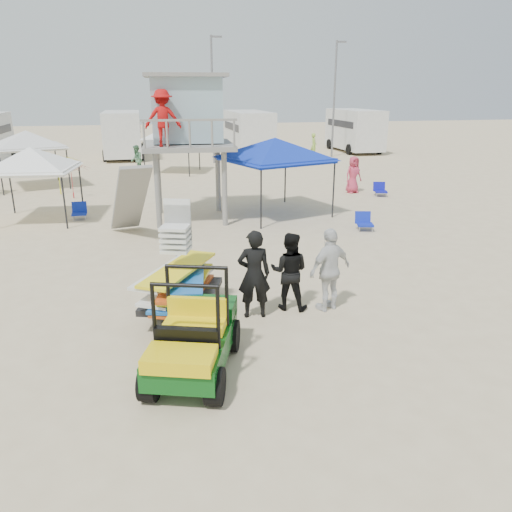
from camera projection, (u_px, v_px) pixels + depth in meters
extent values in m
plane|color=beige|center=(266.00, 390.00, 8.15)|extent=(140.00, 140.00, 0.00)
cube|color=#0B4913|center=(194.00, 346.00, 8.50)|extent=(1.86, 2.60, 0.41)
cube|color=yellow|center=(193.00, 332.00, 8.42)|extent=(1.23, 0.97, 0.23)
cylinder|color=black|center=(166.00, 388.00, 7.67)|extent=(0.44, 0.66, 0.60)
cube|color=black|center=(182.00, 295.00, 10.63)|extent=(1.95, 2.35, 0.13)
cylinder|color=black|center=(155.00, 308.00, 10.59)|extent=(0.37, 0.57, 0.53)
imported|color=black|center=(254.00, 274.00, 10.52)|extent=(0.75, 0.53, 1.93)
imported|color=black|center=(289.00, 271.00, 10.96)|extent=(1.05, 0.96, 1.75)
imported|color=silver|center=(330.00, 270.00, 10.89)|extent=(1.19, 0.82, 1.87)
cylinder|color=gray|center=(159.00, 191.00, 17.32)|extent=(0.19, 0.19, 2.67)
cube|color=gray|center=(188.00, 146.00, 18.20)|extent=(3.35, 3.35, 0.17)
cube|color=#90ADB9|center=(186.00, 110.00, 18.10)|extent=(2.55, 2.25, 2.24)
imported|color=#B20F0F|center=(164.00, 118.00, 16.71)|extent=(1.21, 0.69, 1.87)
cylinder|color=black|center=(242.00, 196.00, 17.62)|extent=(0.06, 0.06, 2.22)
pyramid|color=#102DB2|center=(275.00, 138.00, 18.88)|extent=(4.32, 4.32, 0.80)
cube|color=#102DB2|center=(275.00, 159.00, 19.13)|extent=(4.32, 4.32, 0.18)
pyramid|color=white|center=(29.00, 147.00, 17.97)|extent=(3.12, 3.12, 0.80)
cube|color=white|center=(33.00, 169.00, 18.22)|extent=(3.12, 3.12, 0.18)
pyramid|color=silver|center=(25.00, 130.00, 24.44)|extent=(4.03, 4.03, 0.80)
cube|color=silver|center=(28.00, 147.00, 24.69)|extent=(4.03, 4.03, 0.18)
cylinder|color=black|center=(151.00, 159.00, 28.03)|extent=(0.06, 0.06, 2.07)
pyramid|color=white|center=(171.00, 124.00, 28.95)|extent=(3.54, 3.54, 0.80)
cube|color=white|center=(172.00, 138.00, 29.20)|extent=(3.54, 3.54, 0.18)
imported|color=#B01217|center=(72.00, 181.00, 22.43)|extent=(1.76, 1.79, 1.60)
imported|color=#F4F415|center=(59.00, 175.00, 23.24)|extent=(2.81, 2.82, 1.87)
cube|color=#0E239B|center=(79.00, 214.00, 18.90)|extent=(0.56, 0.52, 0.06)
cube|color=#0E239B|center=(79.00, 207.00, 19.06)|extent=(0.55, 0.19, 0.44)
cylinder|color=#B2B2B7|center=(73.00, 218.00, 18.71)|extent=(0.03, 0.03, 0.20)
cube|color=#1022AE|center=(365.00, 225.00, 17.37)|extent=(0.65, 0.62, 0.06)
cube|color=#1022AE|center=(363.00, 217.00, 17.53)|extent=(0.57, 0.31, 0.44)
cylinder|color=#B2B2B7|center=(361.00, 230.00, 17.18)|extent=(0.03, 0.03, 0.20)
cube|color=#0E12A0|center=(381.00, 192.00, 23.06)|extent=(0.66, 0.64, 0.06)
cube|color=#0E12A0|center=(379.00, 186.00, 23.21)|extent=(0.57, 0.32, 0.44)
cylinder|color=#B2B2B7|center=(378.00, 195.00, 22.86)|extent=(0.03, 0.03, 0.20)
cube|color=silver|center=(123.00, 133.00, 36.15)|extent=(2.50, 6.50, 3.00)
cube|color=black|center=(122.00, 127.00, 36.01)|extent=(2.54, 5.20, 0.50)
cylinder|color=black|center=(105.00, 156.00, 34.39)|extent=(0.25, 0.80, 0.80)
cube|color=silver|center=(248.00, 132.00, 36.64)|extent=(2.50, 7.00, 3.00)
cube|color=black|center=(248.00, 126.00, 36.49)|extent=(2.54, 5.60, 0.50)
cylinder|color=black|center=(237.00, 155.00, 34.73)|extent=(0.25, 0.80, 0.80)
cube|color=silver|center=(354.00, 129.00, 39.90)|extent=(2.50, 6.60, 3.00)
cube|color=black|center=(355.00, 123.00, 39.76)|extent=(2.54, 5.28, 0.50)
cylinder|color=black|center=(349.00, 149.00, 38.11)|extent=(0.25, 0.80, 0.80)
cylinder|color=slate|center=(213.00, 101.00, 32.52)|extent=(0.14, 0.14, 8.00)
cylinder|color=slate|center=(334.00, 100.00, 35.79)|extent=(0.14, 0.14, 8.00)
imported|color=#C23753|center=(353.00, 175.00, 23.71)|extent=(0.95, 0.73, 1.73)
imported|color=#9CC74A|center=(314.00, 146.00, 36.08)|extent=(0.51, 0.70, 1.78)
imported|color=#50855F|center=(137.00, 160.00, 29.09)|extent=(0.67, 0.84, 1.67)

